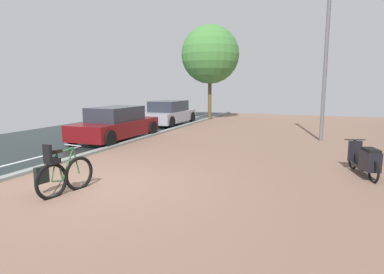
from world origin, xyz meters
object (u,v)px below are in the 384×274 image
at_px(scooter_near, 366,160).
at_px(parked_car_near, 116,124).
at_px(bicycle_foreground, 62,175).
at_px(street_tree, 210,55).
at_px(parked_car_far, 169,113).
at_px(lamp_post, 326,55).

distance_m(scooter_near, parked_car_near, 9.07).
height_order(bicycle_foreground, parked_car_near, parked_car_near).
bearing_deg(street_tree, parked_car_far, -109.60).
distance_m(bicycle_foreground, lamp_post, 10.45).
bearing_deg(parked_car_near, parked_car_far, 92.45).
xyz_separation_m(bicycle_foreground, parked_car_far, (-3.10, 11.67, 0.25)).
bearing_deg(lamp_post, parked_car_near, -161.28).
distance_m(bicycle_foreground, scooter_near, 6.85).
xyz_separation_m(parked_car_far, lamp_post, (7.99, -2.90, 2.66)).
distance_m(lamp_post, street_tree, 9.35).
height_order(scooter_near, street_tree, street_tree).
height_order(lamp_post, street_tree, lamp_post).
distance_m(bicycle_foreground, street_tree, 15.77).
bearing_deg(scooter_near, parked_car_near, 163.60).
relative_size(parked_car_near, parked_car_far, 1.05).
relative_size(parked_car_far, lamp_post, 0.67).
xyz_separation_m(bicycle_foreground, street_tree, (-1.84, 15.21, 3.72)).
bearing_deg(bicycle_foreground, lamp_post, 60.90).
relative_size(bicycle_foreground, parked_car_near, 0.33).
bearing_deg(lamp_post, bicycle_foreground, -119.10).
height_order(parked_car_near, street_tree, street_tree).
height_order(bicycle_foreground, lamp_post, lamp_post).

